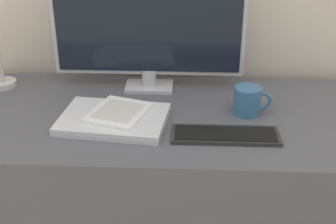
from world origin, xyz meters
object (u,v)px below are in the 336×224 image
Objects in this scene: keyboard at (225,135)px; ereader at (119,112)px; monitor at (148,20)px; laptop at (114,119)px; coffee_mug at (248,100)px.

ereader reaches higher than keyboard.
monitor reaches higher than laptop.
monitor reaches higher than keyboard.
keyboard is 0.34m from ereader.
laptop is at bearing 168.39° from keyboard.
coffee_mug reaches higher than ereader.
monitor reaches higher than coffee_mug.
keyboard is at bearing -11.61° from laptop.
ereader is (0.01, 0.01, 0.02)m from laptop.
keyboard is 2.61× the size of coffee_mug.
ereader is 1.90× the size of coffee_mug.
keyboard is 0.35m from laptop.
coffee_mug is (0.08, 0.16, 0.04)m from keyboard.
monitor is at bearing 74.24° from ereader.
coffee_mug is at bearing 10.20° from ereader.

